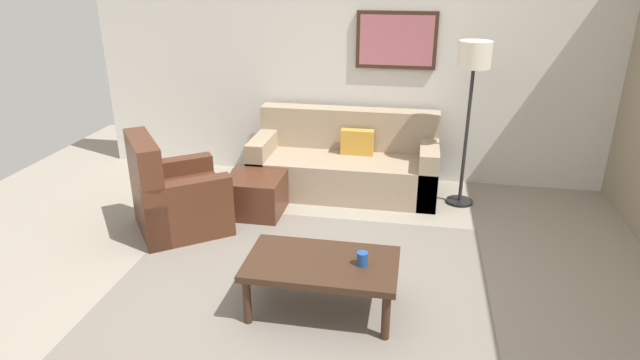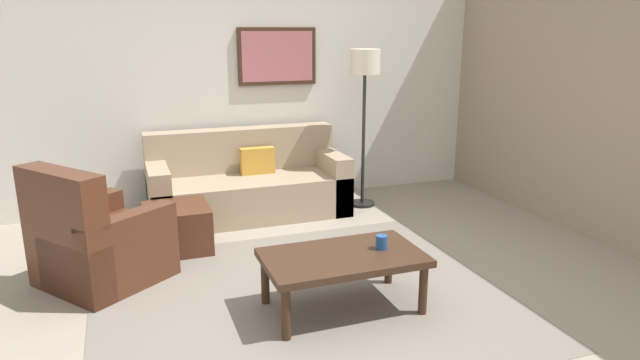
% 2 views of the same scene
% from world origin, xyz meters
% --- Properties ---
extents(ground_plane, '(8.00, 8.00, 0.00)m').
position_xyz_m(ground_plane, '(0.00, 0.00, 0.00)').
color(ground_plane, gray).
extents(rear_partition, '(6.00, 0.12, 2.80)m').
position_xyz_m(rear_partition, '(0.00, 2.60, 1.40)').
color(rear_partition, silver).
rests_on(rear_partition, ground_plane).
extents(area_rug, '(2.94, 2.58, 0.01)m').
position_xyz_m(area_rug, '(0.00, 0.00, 0.00)').
color(area_rug, slate).
rests_on(area_rug, ground_plane).
extents(couch_main, '(2.03, 0.88, 0.88)m').
position_xyz_m(couch_main, '(0.07, 2.11, 0.30)').
color(couch_main, gray).
rests_on(couch_main, ground_plane).
extents(armchair_leather, '(1.12, 1.12, 0.95)m').
position_xyz_m(armchair_leather, '(-1.41, 0.79, 0.31)').
color(armchair_leather, '#4C2819').
rests_on(armchair_leather, ground_plane).
extents(ottoman, '(0.56, 0.56, 0.40)m').
position_xyz_m(ottoman, '(-0.75, 1.29, 0.20)').
color(ottoman, '#4C2819').
rests_on(ottoman, ground_plane).
extents(coffee_table, '(1.10, 0.64, 0.41)m').
position_xyz_m(coffee_table, '(0.22, -0.23, 0.36)').
color(coffee_table, '#382316').
rests_on(coffee_table, ground_plane).
extents(cup, '(0.08, 0.08, 0.10)m').
position_xyz_m(cup, '(0.52, -0.23, 0.46)').
color(cup, '#1E478C').
rests_on(cup, coffee_table).
extents(lamp_standing, '(0.32, 0.32, 1.71)m').
position_xyz_m(lamp_standing, '(1.34, 1.93, 1.41)').
color(lamp_standing, black).
rests_on(lamp_standing, ground_plane).
extents(framed_artwork, '(0.88, 0.04, 0.62)m').
position_xyz_m(framed_artwork, '(0.55, 2.51, 1.62)').
color(framed_artwork, '#382316').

